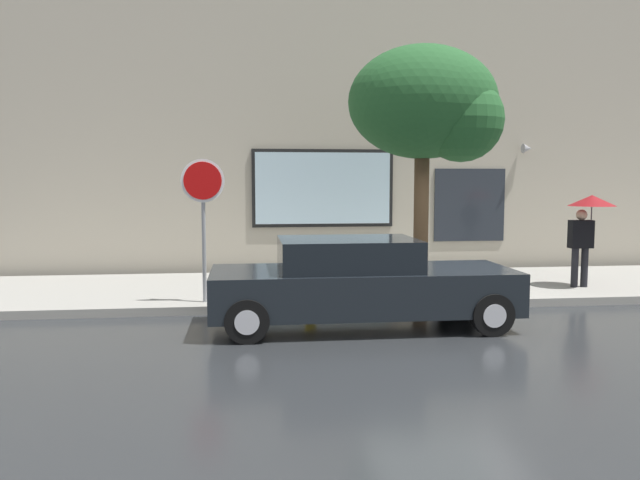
{
  "coord_description": "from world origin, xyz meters",
  "views": [
    {
      "loc": [
        -3.27,
        -9.67,
        2.3
      ],
      "look_at": [
        -1.91,
        1.8,
        1.2
      ],
      "focal_mm": 34.94,
      "sensor_mm": 36.0,
      "label": 1
    }
  ],
  "objects_px": {
    "fire_hydrant": "(310,273)",
    "pedestrian_with_umbrella": "(588,215)",
    "street_tree": "(431,107)",
    "stop_sign": "(203,202)",
    "parked_car": "(359,283)"
  },
  "relations": [
    {
      "from": "parked_car",
      "to": "stop_sign",
      "type": "xyz_separation_m",
      "value": [
        -2.5,
        1.54,
        1.25
      ]
    },
    {
      "from": "parked_car",
      "to": "pedestrian_with_umbrella",
      "type": "distance_m",
      "value": 5.65
    },
    {
      "from": "fire_hydrant",
      "to": "pedestrian_with_umbrella",
      "type": "xyz_separation_m",
      "value": [
        5.65,
        0.15,
        1.06
      ]
    },
    {
      "from": "parked_car",
      "to": "pedestrian_with_umbrella",
      "type": "bearing_deg",
      "value": 23.95
    },
    {
      "from": "parked_car",
      "to": "stop_sign",
      "type": "distance_m",
      "value": 3.19
    },
    {
      "from": "fire_hydrant",
      "to": "street_tree",
      "type": "distance_m",
      "value": 3.82
    },
    {
      "from": "pedestrian_with_umbrella",
      "to": "street_tree",
      "type": "distance_m",
      "value": 4.02
    },
    {
      "from": "parked_car",
      "to": "fire_hydrant",
      "type": "relative_size",
      "value": 5.73
    },
    {
      "from": "pedestrian_with_umbrella",
      "to": "stop_sign",
      "type": "height_order",
      "value": "stop_sign"
    },
    {
      "from": "fire_hydrant",
      "to": "pedestrian_with_umbrella",
      "type": "relative_size",
      "value": 0.44
    },
    {
      "from": "street_tree",
      "to": "stop_sign",
      "type": "xyz_separation_m",
      "value": [
        -4.16,
        -0.28,
        -1.72
      ]
    },
    {
      "from": "stop_sign",
      "to": "street_tree",
      "type": "bearing_deg",
      "value": 3.86
    },
    {
      "from": "fire_hydrant",
      "to": "street_tree",
      "type": "bearing_deg",
      "value": -7.57
    },
    {
      "from": "parked_car",
      "to": "fire_hydrant",
      "type": "bearing_deg",
      "value": 104.8
    },
    {
      "from": "parked_car",
      "to": "street_tree",
      "type": "bearing_deg",
      "value": 47.68
    }
  ]
}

